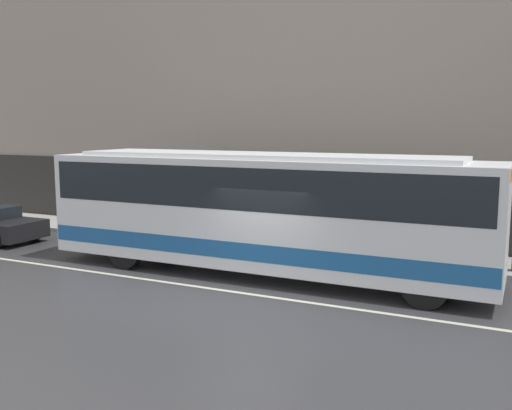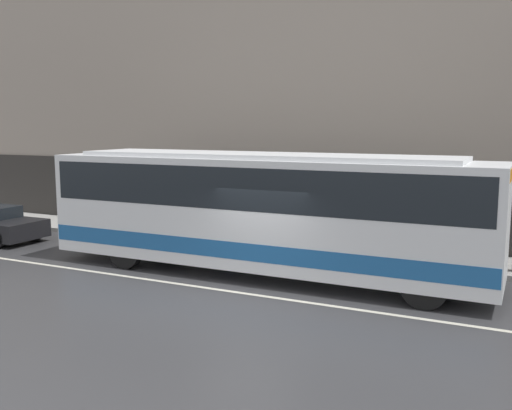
% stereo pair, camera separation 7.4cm
% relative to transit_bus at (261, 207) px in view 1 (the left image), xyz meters
% --- Properties ---
extents(ground_plane, '(60.00, 60.00, 0.00)m').
position_rel_transit_bus_xyz_m(ground_plane, '(0.59, -1.82, -1.88)').
color(ground_plane, '#38383A').
extents(sidewalk, '(60.00, 2.45, 0.15)m').
position_rel_transit_bus_xyz_m(sidewalk, '(0.59, 3.41, -1.80)').
color(sidewalk, '#A09E99').
rests_on(sidewalk, ground_plane).
extents(building_facade, '(60.00, 0.35, 10.97)m').
position_rel_transit_bus_xyz_m(building_facade, '(0.59, 4.77, 3.41)').
color(building_facade, gray).
rests_on(building_facade, ground_plane).
extents(lane_stripe, '(54.00, 0.14, 0.01)m').
position_rel_transit_bus_xyz_m(lane_stripe, '(0.59, -1.82, -1.87)').
color(lane_stripe, beige).
rests_on(lane_stripe, ground_plane).
extents(transit_bus, '(12.37, 2.53, 3.33)m').
position_rel_transit_bus_xyz_m(transit_bus, '(0.00, 0.00, 0.00)').
color(transit_bus, white).
rests_on(transit_bus, ground_plane).
extents(pedestrian_waiting, '(0.36, 0.36, 1.76)m').
position_rel_transit_bus_xyz_m(pedestrian_waiting, '(-3.01, 3.49, -0.90)').
color(pedestrian_waiting, navy).
rests_on(pedestrian_waiting, sidewalk).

